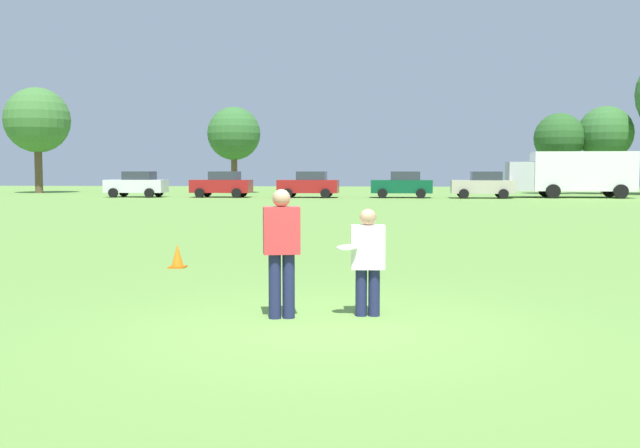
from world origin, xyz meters
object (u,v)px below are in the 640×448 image
at_px(parked_car_center, 309,184).
at_px(parked_car_near_right, 483,185).
at_px(parked_car_mid_right, 402,184).
at_px(parked_car_near_left, 137,184).
at_px(player_thrower, 282,246).
at_px(frisbee, 347,247).
at_px(box_truck, 573,172).
at_px(traffic_cone, 177,256).
at_px(player_defender, 368,257).
at_px(parked_car_mid_left, 222,184).

bearing_deg(parked_car_center, parked_car_near_right, -0.64).
bearing_deg(parked_car_mid_right, parked_car_near_left, -178.45).
bearing_deg(parked_car_mid_right, player_thrower, -93.45).
bearing_deg(parked_car_near_left, parked_car_mid_right, 1.55).
relative_size(parked_car_center, parked_car_near_right, 1.00).
xyz_separation_m(frisbee, parked_car_mid_right, (1.66, 41.78, -0.02)).
xyz_separation_m(parked_car_mid_right, box_truck, (11.77, 1.10, 0.83)).
distance_m(traffic_cone, parked_car_near_right, 38.24).
xyz_separation_m(player_defender, parked_car_mid_left, (-11.25, 41.38, 0.12)).
height_order(frisbee, parked_car_near_left, parked_car_near_left).
bearing_deg(traffic_cone, frisbee, -52.27).
relative_size(parked_car_center, parked_car_mid_right, 1.00).
bearing_deg(box_truck, parked_car_mid_left, -176.84).
relative_size(player_defender, frisbee, 5.30).
xyz_separation_m(parked_car_near_left, box_truck, (30.49, 1.60, 0.83)).
height_order(player_thrower, box_truck, box_truck).
xyz_separation_m(frisbee, parked_car_mid_left, (-10.98, 41.53, -0.02)).
height_order(traffic_cone, parked_car_near_left, parked_car_near_left).
bearing_deg(player_thrower, player_defender, 12.72).
relative_size(player_thrower, parked_car_near_right, 0.40).
bearing_deg(player_defender, parked_car_mid_right, 88.09).
distance_m(frisbee, box_truck, 44.94).
xyz_separation_m(parked_car_mid_right, parked_car_near_right, (5.45, -0.37, 0.00)).
xyz_separation_m(frisbee, box_truck, (13.43, 42.88, 0.81)).
distance_m(player_defender, traffic_cone, 6.06).
xyz_separation_m(player_thrower, frisbee, (0.86, 0.10, -0.02)).
height_order(player_thrower, player_defender, player_thrower).
bearing_deg(traffic_cone, parked_car_near_right, 73.63).
distance_m(parked_car_mid_left, parked_car_near_right, 18.10).
distance_m(parked_car_mid_right, box_truck, 11.85).
height_order(player_thrower, parked_car_near_left, parked_car_near_left).
distance_m(frisbee, parked_car_mid_left, 42.96).
distance_m(player_thrower, parked_car_near_left, 44.44).
relative_size(parked_car_mid_left, box_truck, 0.50).
distance_m(traffic_cone, parked_car_center, 36.84).
xyz_separation_m(parked_car_mid_left, parked_car_mid_right, (12.64, 0.25, 0.00)).
relative_size(player_thrower, frisbee, 6.28).
distance_m(parked_car_mid_left, box_truck, 24.46).
bearing_deg(traffic_cone, parked_car_mid_left, 101.25).
bearing_deg(player_thrower, parked_car_near_right, 79.13).
relative_size(parked_car_mid_left, parked_car_center, 1.00).
distance_m(parked_car_center, parked_car_near_right, 11.94).
bearing_deg(traffic_cone, player_thrower, -59.91).
bearing_deg(parked_car_mid_right, player_defender, -91.91).
bearing_deg(box_truck, player_thrower, -108.39).
distance_m(traffic_cone, parked_car_near_left, 38.93).
bearing_deg(traffic_cone, parked_car_mid_right, 81.82).
relative_size(player_thrower, parked_car_mid_left, 0.40).
bearing_deg(parked_car_center, parked_car_mid_left, -179.86).
bearing_deg(parked_car_mid_left, parked_car_near_left, -177.58).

